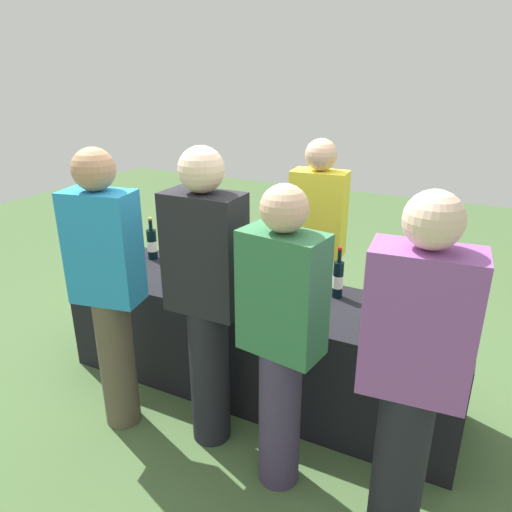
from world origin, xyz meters
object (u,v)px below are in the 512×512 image
Objects in this scene: wine_bottle_1 at (242,267)px; wine_glass_0 at (173,272)px; server_pouring at (317,243)px; guest_1 at (206,294)px; wine_bottle_2 at (296,274)px; wine_bottle_0 at (152,244)px; ice_bucket at (387,303)px; wine_glass_1 at (234,281)px; guest_0 at (108,285)px; guest_2 at (281,336)px; wine_glass_2 at (251,281)px; wine_glass_3 at (288,293)px; wine_bottle_3 at (338,279)px; guest_3 at (412,373)px.

wine_glass_0 is (-0.38, -0.24, -0.02)m from wine_bottle_1.
guest_1 is at bearing 76.46° from server_pouring.
wine_bottle_2 is 0.18× the size of server_pouring.
wine_bottle_1 is (0.82, -0.10, 0.00)m from wine_bottle_0.
wine_bottle_0 is at bearing 175.63° from ice_bucket.
wine_glass_1 is 0.08× the size of guest_0.
guest_2 is at bearing -13.58° from guest_1.
wine_bottle_2 is 0.17× the size of guest_0.
ice_bucket reaches higher than wine_glass_2.
wine_glass_2 is at bearing 71.01° from server_pouring.
wine_bottle_2 is 2.08× the size of wine_glass_1.
wine_glass_1 is 0.94× the size of wine_glass_3.
ice_bucket reaches higher than wine_glass_1.
guest_2 is (0.56, -0.54, 0.05)m from wine_glass_1.
server_pouring is (-0.03, 0.47, 0.06)m from wine_bottle_2.
wine_bottle_3 is at bearing 7.60° from wine_bottle_1.
guest_0 reaches higher than wine_bottle_0.
wine_glass_3 is (0.38, -0.02, 0.01)m from wine_glass_1.
guest_0 is at bearing -67.00° from wine_bottle_0.
wine_glass_1 is 0.11m from wine_glass_2.
wine_glass_1 is 0.08× the size of guest_3.
wine_bottle_2 is 0.28m from wine_bottle_3.
wine_bottle_2 is 1.95× the size of wine_glass_3.
guest_0 reaches higher than wine_bottle_1.
guest_3 reaches higher than wine_bottle_2.
wine_bottle_2 reaches higher than wine_glass_2.
wine_bottle_1 is at bearing 55.51° from server_pouring.
guest_0 is (-0.89, -0.54, 0.09)m from wine_glass_3.
wine_bottle_2 is at bearing -1.14° from wine_bottle_0.
guest_3 reaches higher than wine_bottle_3.
wine_bottle_1 reaches higher than wine_bottle_0.
wine_bottle_0 is at bearing 151.46° from guest_3.
server_pouring reaches higher than wine_glass_2.
wine_bottle_2 is at bearing 115.87° from guest_2.
wine_bottle_3 is (0.64, 0.09, 0.00)m from wine_bottle_1.
wine_glass_2 is (0.09, 0.07, -0.01)m from wine_glass_1.
wine_glass_3 is at bearing 94.18° from server_pouring.
wine_glass_2 is 0.87m from guest_0.
server_pouring reaches higher than wine_glass_1.
guest_2 is at bearing 99.10° from server_pouring.
wine_bottle_3 is at bearing -0.51° from wine_bottle_0.
wine_glass_0 is at bearing 70.76° from guest_0.
ice_bucket is 0.87m from server_pouring.
guest_1 reaches higher than wine_glass_0.
wine_bottle_1 reaches higher than wine_glass_2.
guest_3 reaches higher than server_pouring.
wine_glass_2 is 0.07× the size of guest_1.
wine_bottle_2 is at bearing 23.24° from wine_glass_0.
server_pouring is (-0.64, 0.59, 0.08)m from ice_bucket.
wine_bottle_3 is 0.19× the size of guest_0.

